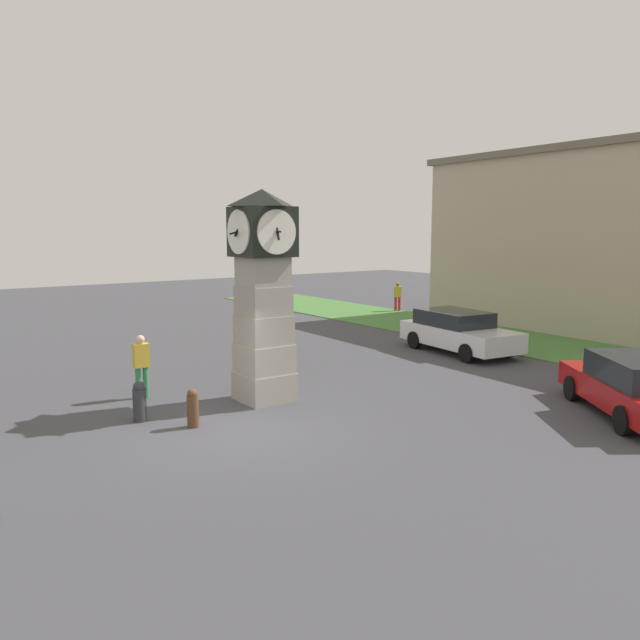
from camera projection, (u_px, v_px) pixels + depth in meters
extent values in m
plane|color=#424247|center=(240.00, 432.00, 13.64)|extent=(78.14, 78.14, 0.00)
cube|color=#9F9A90|center=(264.00, 386.00, 16.12)|extent=(1.26, 1.26, 0.74)
cube|color=#9F9A90|center=(264.00, 358.00, 16.02)|extent=(1.21, 1.21, 0.74)
cube|color=#9B968B|center=(264.00, 330.00, 15.91)|extent=(1.16, 1.16, 0.74)
cube|color=#9B968B|center=(263.00, 301.00, 15.80)|extent=(1.11, 1.11, 0.74)
cube|color=#9F9A90|center=(263.00, 272.00, 15.69)|extent=(1.05, 1.05, 0.74)
cube|color=black|center=(262.00, 232.00, 15.55)|extent=(1.32, 1.32, 1.24)
cylinder|color=white|center=(285.00, 232.00, 15.94)|extent=(1.08, 0.04, 1.08)
cube|color=black|center=(286.00, 232.00, 15.96)|extent=(0.06, 0.19, 0.21)
cube|color=black|center=(286.00, 232.00, 15.96)|extent=(0.04, 0.37, 0.23)
cylinder|color=white|center=(238.00, 232.00, 15.16)|extent=(1.08, 0.04, 1.08)
cube|color=black|center=(237.00, 232.00, 15.14)|extent=(0.06, 0.15, 0.24)
cube|color=black|center=(237.00, 232.00, 15.14)|extent=(0.04, 0.40, 0.14)
cylinder|color=white|center=(277.00, 232.00, 15.00)|extent=(0.04, 1.08, 1.08)
cube|color=black|center=(277.00, 232.00, 14.98)|extent=(0.25, 0.06, 0.06)
cube|color=black|center=(277.00, 232.00, 14.98)|extent=(0.16, 0.04, 0.40)
cylinder|color=white|center=(249.00, 232.00, 16.10)|extent=(0.04, 1.08, 1.08)
cube|color=black|center=(248.00, 232.00, 16.12)|extent=(0.21, 0.06, 0.19)
cube|color=black|center=(248.00, 232.00, 16.12)|extent=(0.18, 0.04, 0.39)
pyramid|color=black|center=(262.00, 198.00, 15.43)|extent=(1.38, 1.38, 0.43)
cylinder|color=brown|center=(193.00, 411.00, 13.93)|extent=(0.26, 0.26, 0.73)
sphere|color=brown|center=(192.00, 394.00, 13.87)|extent=(0.23, 0.23, 0.23)
cylinder|color=#333338|center=(140.00, 405.00, 14.35)|extent=(0.30, 0.30, 0.76)
sphere|color=#333338|center=(139.00, 387.00, 14.29)|extent=(0.27, 0.27, 0.27)
cube|color=#A51111|center=(634.00, 392.00, 14.73)|extent=(4.70, 4.11, 0.60)
cylinder|color=black|center=(572.00, 388.00, 16.13)|extent=(0.65, 0.55, 0.64)
cylinder|color=black|center=(624.00, 420.00, 13.40)|extent=(0.65, 0.55, 0.64)
cube|color=silver|center=(460.00, 336.00, 22.27)|extent=(4.79, 2.48, 0.68)
cube|color=#1E2328|center=(454.00, 318.00, 22.48)|extent=(2.72, 2.07, 0.53)
cylinder|color=black|center=(508.00, 348.00, 21.51)|extent=(0.66, 0.30, 0.64)
cylinder|color=black|center=(467.00, 353.00, 20.65)|extent=(0.66, 0.30, 0.64)
cylinder|color=black|center=(453.00, 336.00, 23.98)|extent=(0.66, 0.30, 0.64)
cylinder|color=black|center=(415.00, 340.00, 23.12)|extent=(0.66, 0.30, 0.64)
cylinder|color=#338C4C|center=(138.00, 383.00, 16.27)|extent=(0.14, 0.14, 0.83)
cylinder|color=#338C4C|center=(146.00, 382.00, 16.38)|extent=(0.14, 0.14, 0.83)
cube|color=gold|center=(141.00, 355.00, 16.22)|extent=(0.25, 0.41, 0.62)
sphere|color=beige|center=(140.00, 339.00, 16.16)|extent=(0.22, 0.22, 0.22)
cylinder|color=red|center=(399.00, 304.00, 33.52)|extent=(0.14, 0.14, 0.77)
cylinder|color=red|center=(396.00, 304.00, 33.54)|extent=(0.14, 0.14, 0.77)
cube|color=gold|center=(398.00, 292.00, 33.43)|extent=(0.44, 0.46, 0.58)
sphere|color=#8C664C|center=(398.00, 284.00, 33.38)|extent=(0.21, 0.21, 0.21)
cube|color=#477A38|center=(587.00, 352.00, 22.32)|extent=(46.88, 4.98, 0.04)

